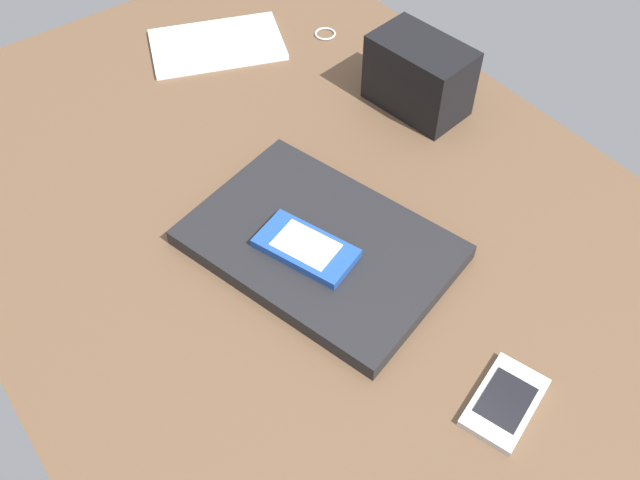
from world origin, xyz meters
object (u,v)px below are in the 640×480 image
cell_phone_on_desk (505,402)px  laptop_closed (320,245)px  notepad (217,45)px  cell_phone_on_laptop (306,248)px  key_ring (325,34)px  desk_organizer (419,76)px

cell_phone_on_desk → laptop_closed: bearing=6.0°
cell_phone_on_desk → notepad: bearing=-7.4°
laptop_closed → cell_phone_on_laptop: cell_phone_on_laptop is taller
laptop_closed → key_ring: (36.18, -28.27, -0.91)cm
key_ring → cell_phone_on_laptop: bearing=140.1°
key_ring → desk_organizer: size_ratio=0.25×
cell_phone_on_desk → key_ring: cell_phone_on_desk is taller
notepad → key_ring: bearing=-94.0°
key_ring → cell_phone_on_desk: bearing=158.4°
cell_phone_on_laptop → key_ring: 47.92cm
key_ring → desk_organizer: (-22.39, 0.20, 5.07)cm
cell_phone_on_laptop → cell_phone_on_desk: cell_phone_on_laptop is taller
cell_phone_on_laptop → desk_organizer: desk_organizer is taller
notepad → desk_organizer: size_ratio=1.46×
notepad → desk_organizer: 34.47cm
laptop_closed → cell_phone_on_laptop: 3.01cm
cell_phone_on_laptop → key_ring: (36.69, -30.72, -2.59)cm
key_ring → desk_organizer: desk_organizer is taller
cell_phone_on_laptop → desk_organizer: size_ratio=0.92×
cell_phone_on_laptop → key_ring: size_ratio=3.74×
notepad → cell_phone_on_desk: bearing=-165.3°
notepad → key_ring: 17.83cm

